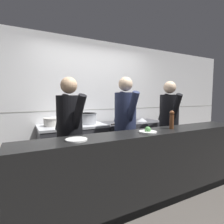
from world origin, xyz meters
The scene contains 15 objects.
ground_plane centered at (0.00, 0.00, 0.00)m, with size 14.00×14.00×0.00m, color #4C4742.
wall_back_tiled centered at (0.00, 1.50, 1.30)m, with size 8.00×0.06×2.60m.
oven_range centered at (-0.59, 1.10, 0.46)m, with size 1.17×0.71×0.92m.
prep_counter centered at (0.70, 1.10, 0.44)m, with size 1.36×0.65×0.89m.
pass_counter centered at (0.11, -0.20, 0.48)m, with size 3.37×0.45×0.96m.
stock_pot centered at (-0.93, 1.14, 0.99)m, with size 0.30×0.30×0.14m.
sauce_pot centered at (-0.31, 1.08, 1.02)m, with size 0.35×0.35×0.20m.
mixing_bowl_steel centered at (0.95, 1.07, 0.92)m, with size 0.21×0.21×0.07m.
chefs_knife centered at (0.24, 0.94, 0.89)m, with size 0.34×0.12×0.02m.
plated_dish_main centered at (-0.90, -0.23, 0.97)m, with size 0.23×0.23×0.02m.
plated_dish_appetiser centered at (0.03, -0.25, 0.98)m, with size 0.22×0.22×0.08m.
pepper_mill centered at (0.50, -0.20, 1.10)m, with size 0.07×0.07×0.26m.
chef_head_cook centered at (-0.82, 0.34, 0.93)m, with size 0.42×0.73×1.68m.
chef_sous centered at (0.12, 0.43, 0.97)m, with size 0.37×0.76×1.74m.
chef_line centered at (1.05, 0.38, 0.95)m, with size 0.43×0.74×1.71m.
Camera 1 is at (-1.39, -1.99, 1.41)m, focal length 28.00 mm.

